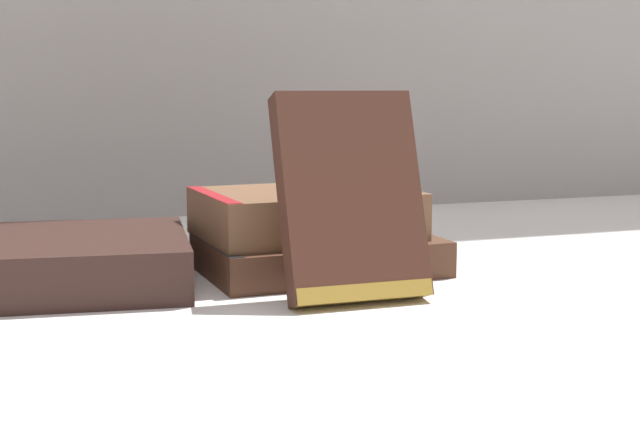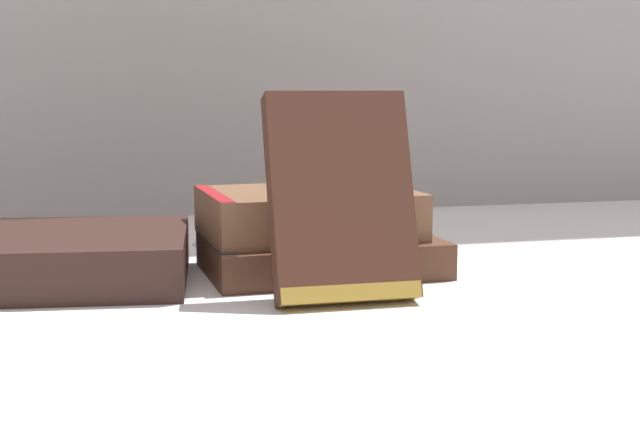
# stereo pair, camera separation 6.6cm
# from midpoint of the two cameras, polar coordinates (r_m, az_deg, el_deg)

# --- Properties ---
(ground_plane) EXTENTS (3.00, 3.00, 0.00)m
(ground_plane) POSITION_cam_midpoint_polar(r_m,az_deg,el_deg) (0.72, 0.59, -4.06)
(ground_plane) COLOR silver
(book_flat_bottom) EXTENTS (0.20, 0.14, 0.03)m
(book_flat_bottom) POSITION_cam_midpoint_polar(r_m,az_deg,el_deg) (0.75, 2.17, -2.32)
(book_flat_bottom) COLOR #4C2D1E
(book_flat_bottom) RESTS_ON ground_plane
(book_flat_top) EXTENTS (0.18, 0.14, 0.04)m
(book_flat_top) POSITION_cam_midpoint_polar(r_m,az_deg,el_deg) (0.76, 1.34, 0.37)
(book_flat_top) COLOR brown
(book_flat_top) RESTS_ON book_flat_bottom
(book_side_left) EXTENTS (0.24, 0.20, 0.04)m
(book_side_left) POSITION_cam_midpoint_polar(r_m,az_deg,el_deg) (0.74, -15.02, -2.40)
(book_side_left) COLOR #331E19
(book_side_left) RESTS_ON ground_plane
(book_leaning_front) EXTENTS (0.11, 0.07, 0.15)m
(book_leaning_front) POSITION_cam_midpoint_polar(r_m,az_deg,el_deg) (0.65, 4.28, 1.00)
(book_leaning_front) COLOR #422319
(book_leaning_front) RESTS_ON ground_plane
(pocket_watch) EXTENTS (0.05, 0.05, 0.01)m
(pocket_watch) POSITION_cam_midpoint_polar(r_m,az_deg,el_deg) (0.75, 3.68, 2.05)
(pocket_watch) COLOR silver
(pocket_watch) RESTS_ON book_flat_top
(reading_glasses) EXTENTS (0.10, 0.05, 0.00)m
(reading_glasses) POSITION_cam_midpoint_polar(r_m,az_deg,el_deg) (0.89, -3.17, -1.47)
(reading_glasses) COLOR #ADADB2
(reading_glasses) RESTS_ON ground_plane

